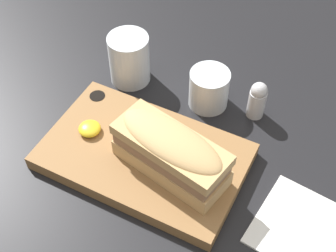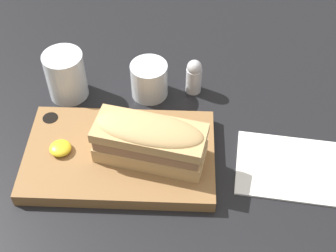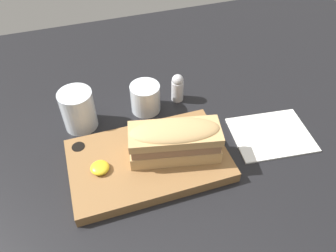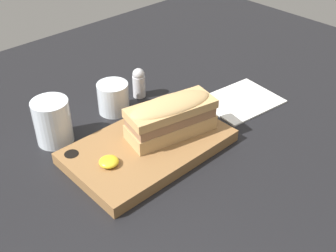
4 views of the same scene
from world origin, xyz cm
name	(u,v)px [view 1 (image 1 of 4)]	position (x,y,z in cm)	size (l,w,h in cm)	color
dining_table	(175,149)	(0.00, 0.00, 1.00)	(172.28, 121.69, 2.00)	black
serving_board	(144,156)	(-3.26, -5.30, 3.26)	(32.72, 20.07, 2.57)	olive
sandwich	(171,151)	(2.25, -6.24, 8.89)	(19.43, 10.90, 8.16)	tan
mustard_dollop	(90,129)	(-13.27, -5.72, 5.26)	(3.76, 3.76, 1.50)	gold
water_glass	(129,61)	(-15.16, 10.93, 6.22)	(7.66, 7.66, 9.72)	silver
wine_glass	(209,90)	(0.85, 11.66, 5.31)	(7.21, 7.21, 7.21)	silver
napkin	(315,236)	(25.98, -5.97, 2.20)	(19.08, 15.81, 0.40)	white
salt_shaker	(257,99)	(9.55, 12.90, 5.82)	(3.10, 3.10, 7.52)	silver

